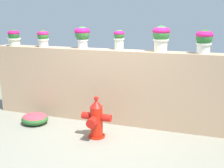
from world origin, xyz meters
The scene contains 10 objects.
ground_plane centered at (0.00, 0.00, 0.00)m, with size 24.00×24.00×0.00m, color gray.
stone_wall centered at (0.00, 0.94, 0.77)m, with size 5.60×0.35×1.54m, color tan.
potted_plant_0 centered at (-2.41, 0.90, 1.74)m, with size 0.29×0.29×0.37m.
potted_plant_1 centered at (-1.69, 0.95, 1.75)m, with size 0.25×0.25×0.36m.
potted_plant_2 centered at (-0.77, 0.97, 1.82)m, with size 0.32×0.32×0.45m.
potted_plant_3 centered at (0.03, 0.98, 1.78)m, with size 0.22×0.22×0.40m.
potted_plant_4 centered at (0.87, 0.95, 1.83)m, with size 0.33×0.33×0.49m.
potted_plant_5 centered at (1.65, 0.90, 1.80)m, with size 0.31×0.31×0.44m.
fire_hydrant centered at (-0.13, 0.08, 0.36)m, with size 0.56×0.45×0.78m.
flower_bush_left centered at (-1.59, 0.29, 0.12)m, with size 0.56×0.51×0.23m.
Camera 1 is at (1.67, -4.40, 2.24)m, focal length 44.72 mm.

